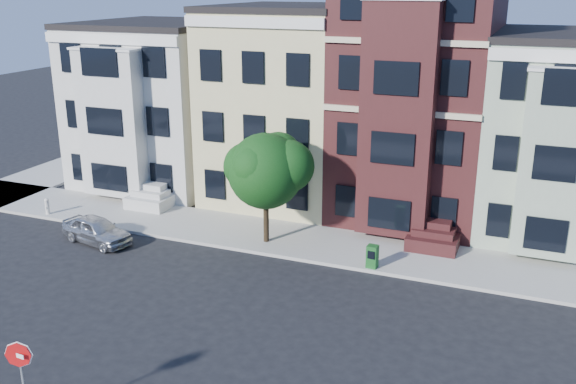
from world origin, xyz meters
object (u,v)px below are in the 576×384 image
at_px(parked_car, 96,230).
at_px(fire_hydrant, 47,208).
at_px(stop_sign, 22,377).
at_px(street_tree, 266,176).
at_px(newspaper_box, 372,256).

xyz_separation_m(parked_car, fire_hydrant, (-4.51, 1.88, -0.14)).
relative_size(fire_hydrant, stop_sign, 0.24).
bearing_deg(stop_sign, street_tree, 90.63).
bearing_deg(newspaper_box, parked_car, -167.00).
xyz_separation_m(parked_car, newspaper_box, (12.47, 1.79, 0.01)).
relative_size(street_tree, newspaper_box, 6.39).
bearing_deg(street_tree, stop_sign, -93.38).
bearing_deg(parked_car, fire_hydrant, 79.90).
relative_size(parked_car, fire_hydrant, 5.46).
distance_m(street_tree, parked_car, 8.21).
height_order(street_tree, fire_hydrant, street_tree).
bearing_deg(street_tree, fire_hydrant, -175.87).
height_order(newspaper_box, fire_hydrant, newspaper_box).
xyz_separation_m(newspaper_box, fire_hydrant, (-16.99, 0.09, -0.15)).
height_order(fire_hydrant, stop_sign, stop_sign).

